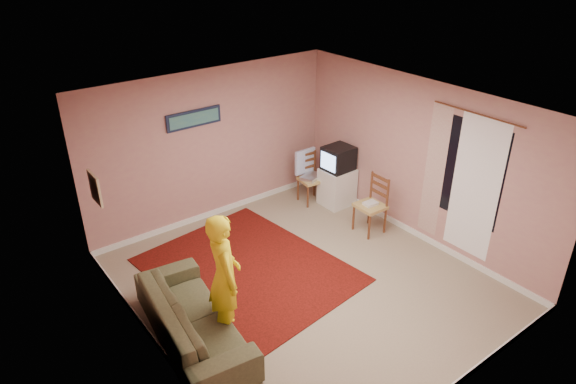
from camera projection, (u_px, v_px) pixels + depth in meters
ground at (305, 282)px, 7.38m from camera, size 5.00×5.00×0.00m
wall_back at (212, 146)px, 8.55m from camera, size 4.50×0.02×2.60m
wall_front at (468, 299)px, 5.02m from camera, size 4.50×0.02×2.60m
wall_left at (146, 263)px, 5.57m from camera, size 0.02×5.00×2.60m
wall_right at (418, 161)px, 8.00m from camera, size 0.02×5.00×2.60m
ceiling at (308, 108)px, 6.19m from camera, size 4.50×5.00×0.02m
baseboard_back at (217, 211)px, 9.12m from camera, size 4.50×0.02×0.10m
baseboard_left at (160, 348)px, 6.15m from camera, size 0.02×5.00×0.10m
baseboard_right at (409, 230)px, 8.57m from camera, size 0.02×5.00×0.10m
window at (469, 172)px, 7.29m from camera, size 0.01×1.10×1.50m
curtain_sheer at (475, 188)px, 7.27m from camera, size 0.01×0.75×2.10m
curtain_floral at (434, 172)px, 7.76m from camera, size 0.01×0.35×2.10m
curtain_rod at (477, 114)px, 6.87m from camera, size 0.02×1.40×0.02m
picture_back at (194, 119)px, 8.11m from camera, size 0.95×0.04×0.28m
picture_left at (95, 188)px, 6.61m from camera, size 0.04×0.38×0.42m
area_rug at (248, 269)px, 7.64m from camera, size 2.67×3.19×0.02m
tv_cabinet at (337, 187)px, 9.33m from camera, size 0.55×0.50×0.70m
crt_tv at (338, 158)px, 9.06m from camera, size 0.52×0.46×0.43m
chair_a at (311, 174)px, 9.31m from camera, size 0.46×0.44×0.50m
dvd_player at (311, 177)px, 9.33m from camera, size 0.45×0.38×0.07m
blue_throw at (305, 161)px, 9.36m from camera, size 0.43×0.05×0.46m
chair_b at (371, 199)px, 8.36m from camera, size 0.44×0.46×0.53m
game_console at (370, 203)px, 8.39m from camera, size 0.24×0.18×0.05m
sofa at (193, 318)px, 6.24m from camera, size 1.10×2.24×0.63m
person at (224, 276)px, 6.12m from camera, size 0.56×0.70×1.67m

